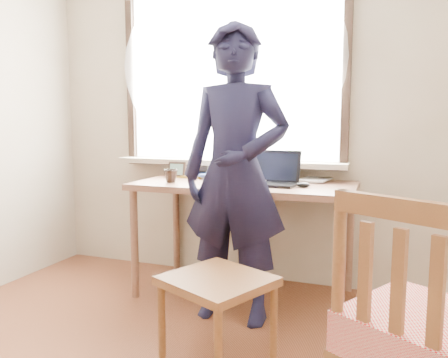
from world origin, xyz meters
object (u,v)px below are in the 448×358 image
(mug_dark, at_px, (171,176))
(work_chair, at_px, (217,291))
(desk, at_px, (244,194))
(side_chair, at_px, (425,341))
(person, at_px, (235,174))
(laptop, at_px, (273,177))
(mug_white, at_px, (234,173))

(mug_dark, distance_m, work_chair, 1.15)
(desk, xyz_separation_m, side_chair, (1.07, -1.46, -0.20))
(desk, xyz_separation_m, work_chair, (0.18, -0.99, -0.33))
(person, bearing_deg, laptop, 66.69)
(mug_dark, distance_m, person, 0.60)
(mug_dark, xyz_separation_m, work_chair, (0.67, -0.81, -0.46))
(desk, xyz_separation_m, mug_white, (-0.13, 0.16, 0.13))
(desk, relative_size, work_chair, 2.49)
(mug_white, xyz_separation_m, mug_dark, (-0.36, -0.34, -0.00))
(desk, bearing_deg, mug_white, 130.11)
(work_chair, height_order, person, person)
(mug_dark, bearing_deg, work_chair, -50.50)
(work_chair, xyz_separation_m, person, (-0.11, 0.60, 0.51))
(work_chair, bearing_deg, laptop, 87.78)
(side_chair, height_order, person, person)
(mug_dark, relative_size, side_chair, 0.10)
(mug_dark, height_order, side_chair, side_chair)
(laptop, distance_m, side_chair, 1.70)
(mug_white, bearing_deg, mug_dark, -136.75)
(laptop, height_order, work_chair, laptop)
(person, bearing_deg, mug_white, 109.60)
(side_chair, relative_size, person, 0.55)
(mug_white, bearing_deg, person, -70.11)
(person, bearing_deg, side_chair, -46.93)
(desk, height_order, mug_white, mug_white)
(side_chair, xyz_separation_m, person, (-1.01, 1.07, 0.38))
(desk, distance_m, laptop, 0.26)
(desk, height_order, person, person)
(mug_dark, bearing_deg, side_chair, -39.28)
(laptop, height_order, mug_white, laptop)
(mug_white, bearing_deg, laptop, -28.51)
(desk, bearing_deg, work_chair, -79.76)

